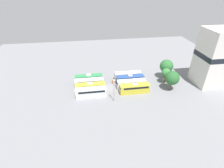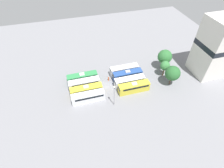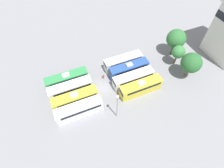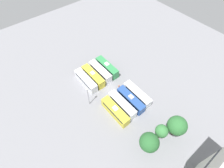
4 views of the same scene
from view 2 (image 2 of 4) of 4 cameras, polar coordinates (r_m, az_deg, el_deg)
The scene contains 15 objects.
ground_plane at distance 59.03m, azimuth -1.48°, elevation -0.69°, with size 114.31×114.31×0.00m, color gray.
bus_0 at distance 60.31m, azimuth -9.59°, elevation 2.05°, with size 2.50×10.17×3.53m.
bus_1 at distance 58.09m, azimuth -9.05°, elevation 0.13°, with size 2.50×10.17×3.53m.
bus_2 at distance 55.85m, azimuth -8.30°, elevation -2.02°, with size 2.50×10.17×3.53m.
bus_3 at distance 53.85m, azimuth -7.74°, elevation -4.20°, with size 2.50×10.17×3.53m.
bus_4 at distance 62.77m, azimuth 4.02°, elevation 4.65°, with size 2.50×10.17×3.53m.
bus_5 at distance 60.74m, azimuth 5.11°, elevation 2.95°, with size 2.50×10.17×3.53m.
bus_6 at distance 58.49m, azimuth 5.79°, elevation 0.92°, with size 2.50×10.17×3.53m.
bus_7 at distance 56.65m, azimuth 7.20°, elevation -1.04°, with size 2.50×10.17×3.53m.
worker_person at distance 60.55m, azimuth -1.13°, elevation 1.76°, with size 0.36×0.36×1.68m.
light_pole at distance 49.58m, azimuth 0.73°, elevation -2.84°, with size 0.60×0.60×8.00m.
tree_0 at distance 65.76m, azimuth 16.85°, elevation 8.50°, with size 5.06×5.06×7.73m.
tree_1 at distance 63.02m, azimuth 16.95°, elevation 5.72°, with size 3.36×3.36×6.03m.
tree_2 at distance 59.83m, azimuth 19.19°, elevation 3.32°, with size 4.90×4.90×7.26m.
depot_building at distance 68.06m, azimuth 30.99°, elevation 10.17°, with size 10.09×10.79×20.20m.
Camera 2 is at (40.44, -9.80, 41.87)m, focal length 28.00 mm.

